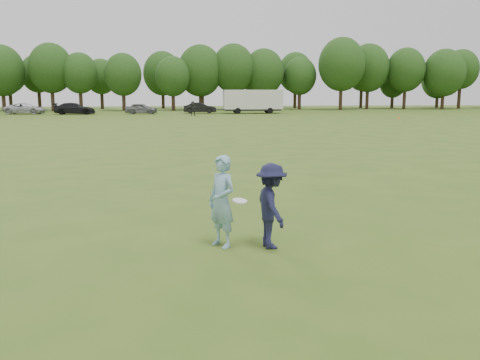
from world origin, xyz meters
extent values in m
plane|color=#385718|center=(0.00, 0.00, 0.00)|extent=(200.00, 200.00, 0.00)
imported|color=#7FADC4|center=(-0.14, -0.17, 0.86)|extent=(0.70, 0.75, 1.72)
imported|color=#181A36|center=(0.76, -0.36, 0.79)|extent=(0.71, 1.09, 1.59)
imported|color=#292929|center=(0.96, 54.43, 0.90)|extent=(1.74, 0.96, 1.79)
imported|color=#B2B2B7|center=(-21.00, 61.43, 0.72)|extent=(5.29, 2.70, 1.43)
imported|color=black|center=(-14.36, 59.84, 0.75)|extent=(5.23, 2.20, 1.51)
imported|color=slate|center=(-5.76, 60.18, 0.72)|extent=(4.40, 2.14, 1.45)
imported|color=black|center=(2.14, 61.22, 0.73)|extent=(4.60, 2.01, 1.47)
cone|color=#FF510D|center=(23.27, 44.43, 0.15)|extent=(0.28, 0.28, 0.30)
cylinder|color=white|center=(0.16, -0.45, 0.92)|extent=(0.32, 0.33, 0.09)
cube|color=silver|center=(9.29, 60.15, 1.90)|extent=(8.00, 2.50, 2.60)
cube|color=black|center=(9.29, 60.15, 0.50)|extent=(7.60, 2.30, 0.25)
cylinder|color=black|center=(7.09, 58.90, 0.40)|extent=(0.80, 0.25, 0.80)
cylinder|color=black|center=(7.09, 61.40, 0.40)|extent=(0.80, 0.25, 0.80)
cylinder|color=black|center=(11.49, 58.90, 0.40)|extent=(0.80, 0.25, 0.80)
cylinder|color=black|center=(11.49, 61.40, 0.40)|extent=(0.80, 0.25, 0.80)
cube|color=#333333|center=(4.89, 60.15, 0.55)|extent=(1.20, 0.15, 0.12)
cylinder|color=#332114|center=(-27.39, 73.06, 1.63)|extent=(0.56, 0.56, 3.25)
ellipsoid|color=#1D3913|center=(-27.39, 73.06, 6.13)|extent=(6.76, 6.76, 7.78)
cylinder|color=#332114|center=(-20.22, 73.48, 1.86)|extent=(0.56, 0.56, 3.71)
ellipsoid|color=#1D3913|center=(-20.22, 73.48, 6.55)|extent=(6.68, 6.68, 7.68)
cylinder|color=#332114|center=(-15.90, 73.09, 1.73)|extent=(0.56, 0.56, 3.46)
ellipsoid|color=#1D3913|center=(-15.90, 73.09, 5.79)|extent=(5.49, 5.49, 6.31)
cylinder|color=#332114|center=(-9.32, 72.95, 1.57)|extent=(0.56, 0.56, 3.14)
ellipsoid|color=#1D3913|center=(-9.32, 72.95, 5.60)|extent=(5.78, 5.78, 6.64)
cylinder|color=#332114|center=(-1.61, 72.69, 1.51)|extent=(0.56, 0.56, 3.01)
ellipsoid|color=#1D3913|center=(-1.61, 72.69, 5.34)|extent=(5.46, 5.46, 6.28)
cylinder|color=#332114|center=(2.83, 75.07, 1.61)|extent=(0.56, 0.56, 3.23)
ellipsoid|color=#1D3913|center=(2.83, 75.07, 6.32)|extent=(7.29, 7.29, 8.38)
cylinder|color=#332114|center=(8.24, 74.97, 1.88)|extent=(0.56, 0.56, 3.77)
ellipsoid|color=#1D3913|center=(8.24, 74.97, 6.72)|extent=(6.95, 6.95, 8.00)
cylinder|color=#332114|center=(13.38, 75.56, 1.66)|extent=(0.56, 0.56, 3.33)
ellipsoid|color=#1D3913|center=(13.38, 75.56, 6.18)|extent=(6.71, 6.71, 7.71)
cylinder|color=#332114|center=(19.58, 75.81, 1.61)|extent=(0.56, 0.56, 3.22)
ellipsoid|color=#1D3913|center=(19.58, 75.81, 5.57)|extent=(5.54, 5.54, 6.37)
cylinder|color=#332114|center=(25.83, 72.87, 2.08)|extent=(0.56, 0.56, 4.15)
ellipsoid|color=#1D3913|center=(25.83, 72.87, 7.38)|extent=(7.59, 7.59, 8.73)
cylinder|color=#332114|center=(31.73, 76.39, 1.97)|extent=(0.56, 0.56, 3.95)
ellipsoid|color=#1D3913|center=(31.73, 76.39, 6.99)|extent=(7.16, 7.16, 8.24)
cylinder|color=#332114|center=(37.86, 75.01, 1.95)|extent=(0.56, 0.56, 3.90)
ellipsoid|color=#1D3913|center=(37.86, 75.01, 6.66)|extent=(6.49, 6.49, 7.46)
cylinder|color=#332114|center=(44.17, 73.78, 1.58)|extent=(0.56, 0.56, 3.16)
ellipsoid|color=#1D3913|center=(44.17, 73.78, 6.13)|extent=(6.99, 6.99, 8.04)
cylinder|color=#332114|center=(48.56, 76.19, 2.15)|extent=(0.56, 0.56, 4.29)
ellipsoid|color=#1D3913|center=(48.56, 76.19, 6.85)|extent=(6.02, 6.02, 6.93)
cylinder|color=#332114|center=(-29.72, 83.93, 1.81)|extent=(0.56, 0.56, 3.62)
ellipsoid|color=#1D3913|center=(-29.72, 83.93, 6.09)|extent=(5.80, 5.80, 6.67)
cylinder|color=#332114|center=(-24.24, 81.39, 1.80)|extent=(0.56, 0.56, 3.61)
ellipsoid|color=#1D3913|center=(-24.24, 81.39, 5.98)|extent=(5.58, 5.58, 6.42)
cylinder|color=#332114|center=(-13.94, 81.92, 1.65)|extent=(0.56, 0.56, 3.29)
ellipsoid|color=#1D3913|center=(-13.94, 81.92, 5.55)|extent=(5.30, 5.30, 6.09)
cylinder|color=#332114|center=(-3.49, 83.39, 1.64)|extent=(0.56, 0.56, 3.28)
ellipsoid|color=#1D3913|center=(-3.49, 83.39, 6.16)|extent=(6.78, 6.78, 7.79)
cylinder|color=#332114|center=(3.45, 81.85, 1.56)|extent=(0.56, 0.56, 3.11)
ellipsoid|color=#1D3913|center=(3.45, 81.85, 5.38)|extent=(5.34, 5.34, 6.14)
cylinder|color=#332114|center=(12.88, 83.26, 1.75)|extent=(0.56, 0.56, 3.50)
ellipsoid|color=#1D3913|center=(12.88, 83.26, 5.55)|extent=(4.82, 4.82, 5.54)
cylinder|color=#332114|center=(20.66, 83.86, 1.90)|extent=(0.56, 0.56, 3.80)
ellipsoid|color=#1D3913|center=(20.66, 83.86, 6.49)|extent=(6.34, 6.34, 7.29)
cylinder|color=#332114|center=(32.72, 82.11, 1.92)|extent=(0.56, 0.56, 3.84)
ellipsoid|color=#1D3913|center=(32.72, 82.11, 6.01)|extent=(5.09, 5.09, 5.86)
cylinder|color=#332114|center=(38.25, 80.94, 1.29)|extent=(0.56, 0.56, 2.58)
ellipsoid|color=#1D3913|center=(38.25, 80.94, 4.64)|extent=(4.86, 4.86, 5.59)
cylinder|color=#332114|center=(47.73, 82.38, 1.31)|extent=(0.56, 0.56, 2.62)
ellipsoid|color=#1D3913|center=(47.73, 82.38, 5.22)|extent=(6.11, 6.11, 7.02)
camera|label=1|loc=(-0.92, -9.35, 2.86)|focal=38.00mm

